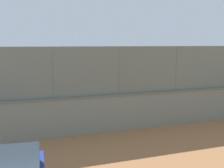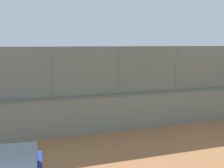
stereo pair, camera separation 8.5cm
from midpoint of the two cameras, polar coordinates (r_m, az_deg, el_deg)
ground_plane at (r=23.27m, az=-6.87°, el=-2.07°), size 260.00×260.00×0.00m
perimeter_wall at (r=14.88m, az=12.21°, el=-4.49°), size 30.93×0.99×1.74m
fence_panel_on_wall at (r=14.59m, az=12.44°, el=3.04°), size 30.37×0.62×2.19m
player_near_wall_returning at (r=19.21m, az=-19.05°, el=-1.88°), size 1.24×0.71×1.53m
player_foreground_swinging at (r=25.53m, az=5.28°, el=1.07°), size 0.80×0.76×1.67m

